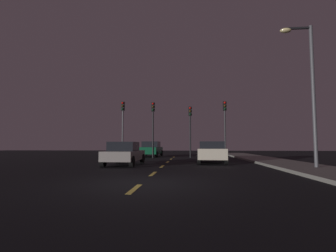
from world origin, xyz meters
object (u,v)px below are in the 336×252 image
Objects in this scene: traffic_signal_center_left at (153,119)px; car_adjacent_lane at (124,153)px; traffic_signal_center_right at (190,122)px; car_oncoming_far at (151,149)px; traffic_signal_far_right at (225,118)px; street_lamp_right at (308,83)px; car_stopped_ahead at (212,152)px; traffic_signal_far_left at (123,119)px.

car_adjacent_lane is at bearing -93.05° from traffic_signal_center_left.
traffic_signal_center_right reaches higher than car_oncoming_far.
traffic_signal_far_right is 1.34× the size of car_adjacent_lane.
traffic_signal_center_right is 0.91× the size of traffic_signal_far_right.
street_lamp_right reaches higher than traffic_signal_center_right.
car_adjacent_lane is (-5.51, -2.25, -0.03)m from car_stopped_ahead.
street_lamp_right is (10.02, -13.58, 3.57)m from car_oncoming_far.
car_stopped_ahead is 10.69m from car_oncoming_far.
traffic_signal_center_right is 3.31m from traffic_signal_far_right.
car_oncoming_far is (-4.14, 2.28, -2.65)m from traffic_signal_center_right.
traffic_signal_center_left reaches higher than car_stopped_ahead.
traffic_signal_center_right is 1.21× the size of car_stopped_ahead.
car_stopped_ahead reaches higher than car_adjacent_lane.
traffic_signal_far_left is 1.02× the size of traffic_signal_center_left.
traffic_signal_center_right reaches higher than car_stopped_ahead.
traffic_signal_far_left reaches higher than traffic_signal_center_right.
traffic_signal_far_right is 12.10m from car_adjacent_lane.
traffic_signal_far_right is at bearing 0.02° from traffic_signal_center_right.
traffic_signal_far_right is 0.74× the size of street_lamp_right.
car_oncoming_far is (2.47, 2.28, -3.01)m from traffic_signal_far_left.
traffic_signal_center_right is 1.11× the size of car_oncoming_far.
traffic_signal_far_left is 4.52m from car_oncoming_far.
traffic_signal_center_right is at bearing -0.01° from traffic_signal_far_left.
street_lamp_right is at bearing -12.44° from car_adjacent_lane.
traffic_signal_center_left is at bearing -76.76° from car_oncoming_far.
traffic_signal_far_left is at bearing 179.99° from traffic_signal_center_right.
street_lamp_right is at bearing -62.51° from traffic_signal_center_right.
car_adjacent_lane is (-7.38, -9.10, -3.02)m from traffic_signal_far_right.
traffic_signal_center_left is 1.32× the size of car_stopped_ahead.
traffic_signal_far_left is at bearing 180.00° from traffic_signal_center_left.
traffic_signal_center_left is 1.21× the size of car_oncoming_far.
car_adjacent_lane is 0.55× the size of street_lamp_right.
car_oncoming_far is 0.61× the size of street_lamp_right.
traffic_signal_far_right reaches higher than car_adjacent_lane.
traffic_signal_far_right is (3.29, 0.00, 0.30)m from traffic_signal_center_right.
traffic_signal_far_left is 3.01m from traffic_signal_center_left.
traffic_signal_far_right is (9.90, -0.00, -0.06)m from traffic_signal_far_left.
car_stopped_ahead is at bearing 135.07° from street_lamp_right.
traffic_signal_far_left is 1.12× the size of traffic_signal_center_right.
car_stopped_ahead is (1.42, -6.85, -2.69)m from traffic_signal_center_right.
traffic_signal_far_left is at bearing 139.54° from car_stopped_ahead.
car_adjacent_lane is at bearing -74.50° from traffic_signal_far_left.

